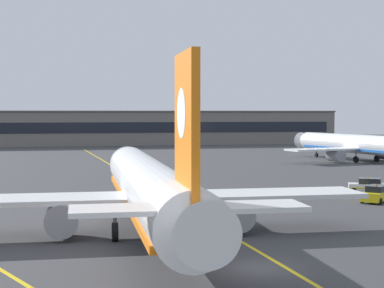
{
  "coord_description": "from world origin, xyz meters",
  "views": [
    {
      "loc": [
        -11.07,
        -34.19,
        8.8
      ],
      "look_at": [
        -1.82,
        9.24,
        6.61
      ],
      "focal_mm": 59.59,
      "sensor_mm": 36.0,
      "label": 1
    }
  ],
  "objects_px": {
    "airliner_foreground": "(150,188)",
    "service_car_third": "(376,194)",
    "service_car_fifth": "(368,186)",
    "airliner_background": "(360,145)",
    "safety_cone_by_nose_gear": "(142,199)"
  },
  "relations": [
    {
      "from": "airliner_foreground",
      "to": "service_car_third",
      "type": "xyz_separation_m",
      "value": [
        24.21,
        12.04,
        -2.6
      ]
    },
    {
      "from": "service_car_third",
      "to": "service_car_fifth",
      "type": "bearing_deg",
      "value": 68.57
    },
    {
      "from": "airliner_background",
      "to": "service_car_fifth",
      "type": "height_order",
      "value": "airliner_background"
    },
    {
      "from": "service_car_fifth",
      "to": "safety_cone_by_nose_gear",
      "type": "distance_m",
      "value": 25.22
    },
    {
      "from": "airliner_foreground",
      "to": "service_car_third",
      "type": "distance_m",
      "value": 27.17
    },
    {
      "from": "service_car_third",
      "to": "service_car_fifth",
      "type": "height_order",
      "value": "same"
    },
    {
      "from": "airliner_background",
      "to": "service_car_third",
      "type": "height_order",
      "value": "airliner_background"
    },
    {
      "from": "airliner_background",
      "to": "service_car_fifth",
      "type": "relative_size",
      "value": 8.06
    },
    {
      "from": "airliner_foreground",
      "to": "airliner_background",
      "type": "xyz_separation_m",
      "value": [
        46.66,
        59.81,
        -0.35
      ]
    },
    {
      "from": "airliner_foreground",
      "to": "safety_cone_by_nose_gear",
      "type": "distance_m",
      "value": 17.44
    },
    {
      "from": "airliner_background",
      "to": "service_car_third",
      "type": "xyz_separation_m",
      "value": [
        -22.45,
        -47.77,
        -2.25
      ]
    },
    {
      "from": "airliner_foreground",
      "to": "airliner_background",
      "type": "bearing_deg",
      "value": 52.04
    },
    {
      "from": "service_car_third",
      "to": "airliner_foreground",
      "type": "bearing_deg",
      "value": -153.56
    },
    {
      "from": "service_car_fifth",
      "to": "safety_cone_by_nose_gear",
      "type": "bearing_deg",
      "value": -176.39
    },
    {
      "from": "airliner_foreground",
      "to": "airliner_background",
      "type": "height_order",
      "value": "airliner_foreground"
    }
  ]
}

